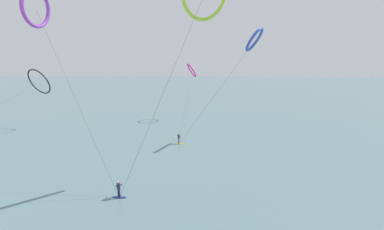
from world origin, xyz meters
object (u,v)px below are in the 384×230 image
Objects in this scene: surfer_navy at (119,190)px; kite_violet at (36,8)px; kite_magenta at (192,70)px; kite_cobalt at (254,40)px; kite_charcoal at (39,82)px; surfer_amber at (179,139)px.

kite_violet reaches higher than surfer_navy.
kite_cobalt is at bearing -159.39° from kite_magenta.
kite_violet is at bearing 133.42° from kite_magenta.
kite_magenta is (15.09, 26.21, -7.53)m from kite_violet.
surfer_navy is at bearing -16.19° from kite_cobalt.
kite_magenta is 1.10× the size of kite_cobalt.
kite_cobalt reaches higher than kite_charcoal.
kite_cobalt is (15.34, 18.84, 15.13)m from surfer_navy.
kite_charcoal is at bearing -72.78° from kite_cobalt.
kite_violet reaches higher than surfer_amber.
surfer_amber is at bearing -60.30° from surfer_navy.
kite_cobalt is (38.57, -3.87, 6.97)m from kite_charcoal.
kite_violet is 31.16m from kite_magenta.
kite_magenta is (4.75, 32.76, 9.95)m from surfer_navy.
surfer_amber is 1.00× the size of surfer_navy.
surfer_amber is 0.09× the size of kite_magenta.
surfer_navy is 0.05× the size of kite_charcoal.
kite_charcoal reaches higher than surfer_navy.
kite_violet is (-14.22, -8.66, 17.49)m from surfer_amber.
kite_charcoal is 1.69× the size of kite_violet.
surfer_amber is 0.05× the size of kite_charcoal.
surfer_amber is 0.08× the size of kite_violet.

